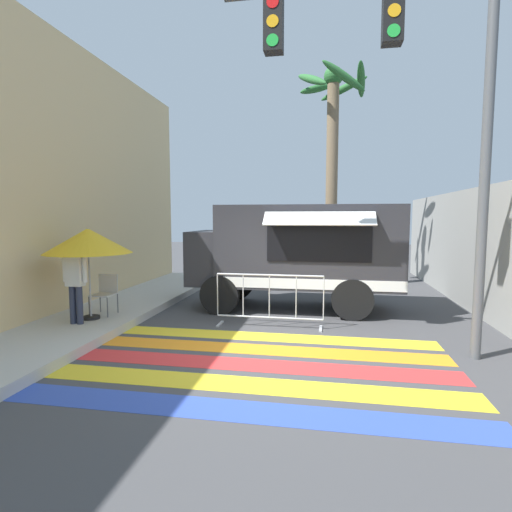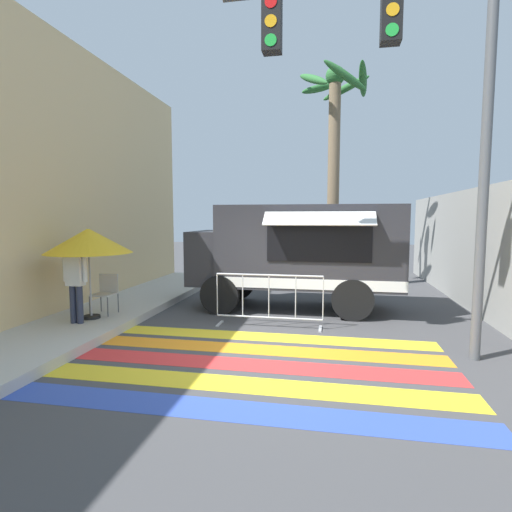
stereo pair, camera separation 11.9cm
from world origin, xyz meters
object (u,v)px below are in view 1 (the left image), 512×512
object	(u,v)px
patio_umbrella	(88,241)
folding_chair	(106,290)
food_truck	(293,249)
barricade_front	(269,301)
palm_tree	(333,143)
traffic_signal_pole	(398,73)
vendor_person	(75,278)

from	to	relation	value
patio_umbrella	folding_chair	world-z (taller)	patio_umbrella
food_truck	patio_umbrella	bearing A→B (deg)	-148.43
barricade_front	palm_tree	distance (m)	6.54
patio_umbrella	palm_tree	bearing A→B (deg)	47.57
barricade_front	palm_tree	size ratio (longest dim) A/B	0.33
traffic_signal_pole	folding_chair	distance (m)	7.24
barricade_front	palm_tree	world-z (taller)	palm_tree
vendor_person	food_truck	bearing A→B (deg)	34.20
food_truck	traffic_signal_pole	size ratio (longest dim) A/B	0.80
traffic_signal_pole	barricade_front	xyz separation A→B (m)	(-2.27, 1.32, -4.08)
vendor_person	barricade_front	size ratio (longest dim) A/B	0.72
food_truck	patio_umbrella	distance (m)	4.82
food_truck	vendor_person	world-z (taller)	food_truck
traffic_signal_pole	patio_umbrella	distance (m)	6.68
vendor_person	barricade_front	distance (m)	4.00
vendor_person	palm_tree	world-z (taller)	palm_tree
food_truck	palm_tree	distance (m)	4.51
vendor_person	palm_tree	distance (m)	8.66
patio_umbrella	palm_tree	world-z (taller)	palm_tree
traffic_signal_pole	palm_tree	distance (m)	6.28
folding_chair	barricade_front	size ratio (longest dim) A/B	0.38
traffic_signal_pole	vendor_person	distance (m)	7.04
food_truck	barricade_front	distance (m)	2.11
vendor_person	barricade_front	world-z (taller)	vendor_person
food_truck	palm_tree	size ratio (longest dim) A/B	0.74
food_truck	vendor_person	distance (m)	5.10
traffic_signal_pole	patio_umbrella	world-z (taller)	traffic_signal_pole
food_truck	barricade_front	xyz separation A→B (m)	(-0.34, -1.84, -0.97)
traffic_signal_pole	vendor_person	size ratio (longest dim) A/B	3.93
vendor_person	folding_chair	bearing A→B (deg)	81.26
patio_umbrella	folding_chair	distance (m)	1.23
folding_chair	barricade_front	world-z (taller)	barricade_front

